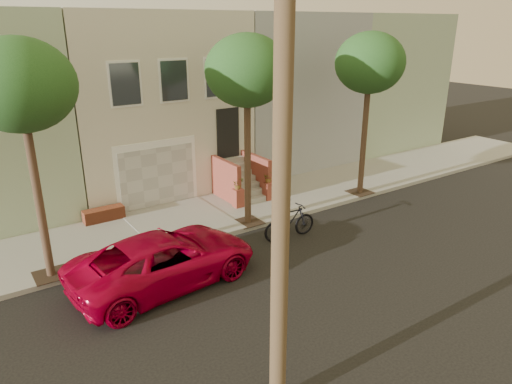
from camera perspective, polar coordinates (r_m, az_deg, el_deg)
ground at (r=13.13m, az=4.82°, el=-10.88°), size 90.00×90.00×0.00m
sidewalk at (r=17.12m, az=-6.46°, el=-3.03°), size 40.00×3.70×0.15m
house_row at (r=21.37m, az=-14.35°, el=11.05°), size 33.10×11.70×7.00m
tree_left at (r=12.79m, az=-26.82°, el=11.34°), size 2.70×2.57×6.30m
tree_mid at (r=15.10m, az=-1.10°, el=14.39°), size 2.70×2.57×6.30m
tree_right at (r=18.67m, az=13.69°, el=14.90°), size 2.70×2.57×6.30m
pickup_truck at (r=12.95m, az=-11.05°, el=-8.06°), size 5.34×2.88×1.42m
motorcycle at (r=15.37m, az=4.13°, el=-3.65°), size 1.96×0.69×1.16m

